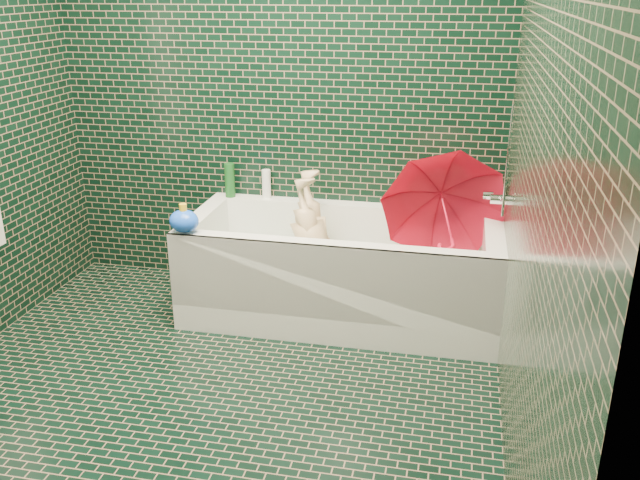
% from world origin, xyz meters
% --- Properties ---
extents(floor, '(2.80, 2.80, 0.00)m').
position_xyz_m(floor, '(0.00, 0.00, 0.00)').
color(floor, black).
rests_on(floor, ground).
extents(wall_back, '(2.80, 0.00, 2.80)m').
position_xyz_m(wall_back, '(0.00, 1.40, 1.25)').
color(wall_back, black).
rests_on(wall_back, floor).
extents(wall_right, '(0.00, 2.80, 2.80)m').
position_xyz_m(wall_right, '(1.30, 0.00, 1.25)').
color(wall_right, black).
rests_on(wall_right, floor).
extents(bathtub, '(1.70, 0.75, 0.55)m').
position_xyz_m(bathtub, '(0.45, 1.01, 0.21)').
color(bathtub, white).
rests_on(bathtub, floor).
extents(bath_mat, '(1.35, 0.47, 0.01)m').
position_xyz_m(bath_mat, '(0.45, 1.02, 0.16)').
color(bath_mat, green).
rests_on(bath_mat, bathtub).
extents(water, '(1.48, 0.53, 0.00)m').
position_xyz_m(water, '(0.45, 1.02, 0.30)').
color(water, silver).
rests_on(water, bathtub).
extents(faucet, '(0.18, 0.19, 0.55)m').
position_xyz_m(faucet, '(1.26, 1.02, 0.77)').
color(faucet, silver).
rests_on(faucet, wall_right).
extents(child, '(0.98, 0.36, 0.36)m').
position_xyz_m(child, '(0.30, 1.07, 0.31)').
color(child, tan).
rests_on(child, bathtub).
extents(umbrella, '(0.85, 0.85, 0.84)m').
position_xyz_m(umbrella, '(1.00, 1.03, 0.61)').
color(umbrella, red).
rests_on(umbrella, bathtub).
extents(soap_bottle_a, '(0.11, 0.11, 0.27)m').
position_xyz_m(soap_bottle_a, '(1.14, 1.31, 0.55)').
color(soap_bottle_a, white).
rests_on(soap_bottle_a, bathtub).
extents(soap_bottle_b, '(0.09, 0.09, 0.18)m').
position_xyz_m(soap_bottle_b, '(1.25, 1.36, 0.55)').
color(soap_bottle_b, '#411D6E').
rests_on(soap_bottle_b, bathtub).
extents(soap_bottle_c, '(0.15, 0.15, 0.15)m').
position_xyz_m(soap_bottle_c, '(1.15, 1.32, 0.55)').
color(soap_bottle_c, '#154B1B').
rests_on(soap_bottle_c, bathtub).
extents(bottle_right_tall, '(0.06, 0.06, 0.23)m').
position_xyz_m(bottle_right_tall, '(1.03, 1.35, 0.66)').
color(bottle_right_tall, '#154B1B').
rests_on(bottle_right_tall, bathtub).
extents(bottle_right_pump, '(0.06, 0.06, 0.16)m').
position_xyz_m(bottle_right_pump, '(1.25, 1.36, 0.63)').
color(bottle_right_pump, silver).
rests_on(bottle_right_pump, bathtub).
extents(bottle_left_tall, '(0.06, 0.06, 0.20)m').
position_xyz_m(bottle_left_tall, '(-0.29, 1.34, 0.65)').
color(bottle_left_tall, '#154B1B').
rests_on(bottle_left_tall, bathtub).
extents(bottle_left_short, '(0.05, 0.05, 0.17)m').
position_xyz_m(bottle_left_short, '(-0.07, 1.36, 0.64)').
color(bottle_left_short, white).
rests_on(bottle_left_short, bathtub).
extents(rubber_duck, '(0.13, 0.10, 0.10)m').
position_xyz_m(rubber_duck, '(0.98, 1.37, 0.59)').
color(rubber_duck, gold).
rests_on(rubber_duck, bathtub).
extents(bath_toy, '(0.18, 0.17, 0.15)m').
position_xyz_m(bath_toy, '(-0.32, 0.69, 0.62)').
color(bath_toy, blue).
rests_on(bath_toy, bathtub).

